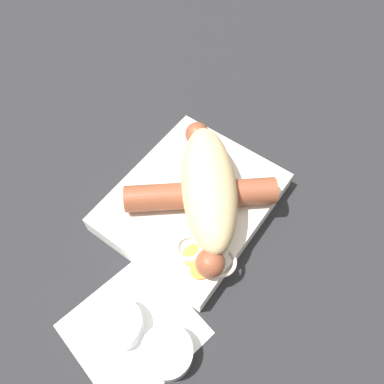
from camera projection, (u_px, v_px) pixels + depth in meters
name	position (u px, v px, depth m)	size (l,w,h in m)	color
ground_plane	(192.00, 207.00, 0.48)	(3.00, 3.00, 0.00)	#232326
food_tray	(192.00, 202.00, 0.47)	(0.21, 0.17, 0.03)	silver
bread_roll	(209.00, 186.00, 0.43)	(0.17, 0.16, 0.06)	#DBBC84
sausage	(203.00, 192.00, 0.44)	(0.17, 0.16, 0.03)	brown
pickled_veggies	(206.00, 254.00, 0.42)	(0.06, 0.07, 0.01)	orange
napkin	(134.00, 329.00, 0.40)	(0.15, 0.15, 0.00)	white
condiment_cup_near	(118.00, 325.00, 0.40)	(0.05, 0.05, 0.02)	silver
condiment_cup_far	(167.00, 353.00, 0.38)	(0.05, 0.05, 0.02)	silver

